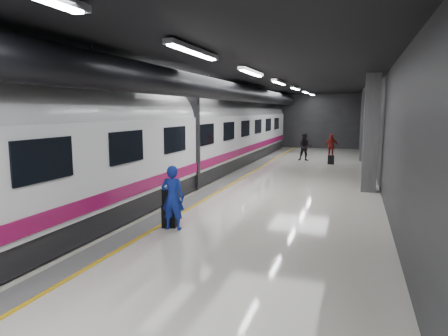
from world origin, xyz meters
The scene contains 9 objects.
ground centered at (0.00, 0.00, 0.00)m, with size 40.00×40.00×0.00m, color silver.
platform_hall centered at (-0.29, 0.96, 3.54)m, with size 10.02×40.02×4.51m.
train centered at (-3.25, 0.00, 2.07)m, with size 3.05×38.00×4.05m.
traveler_main centered at (-0.48, -4.97, 0.85)m, with size 0.62×0.41×1.71m, color #1B35CC.
suitcase_main centered at (-0.65, -4.85, 0.30)m, with size 0.37×0.24×0.61m, color black.
shoulder_bag centered at (-0.65, -4.87, 0.83)m, with size 0.33×0.17×0.43m, color black.
traveler_far_a centered at (1.01, 10.96, 0.86)m, with size 0.84×0.65×1.72m, color black.
traveler_far_b centered at (2.49, 12.56, 0.82)m, with size 0.96×0.40×1.63m, color maroon.
suitcase_far centered at (2.68, 9.73, 0.26)m, with size 0.36×0.23×0.52m, color black.
Camera 1 is at (4.02, -14.26, 3.11)m, focal length 32.00 mm.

